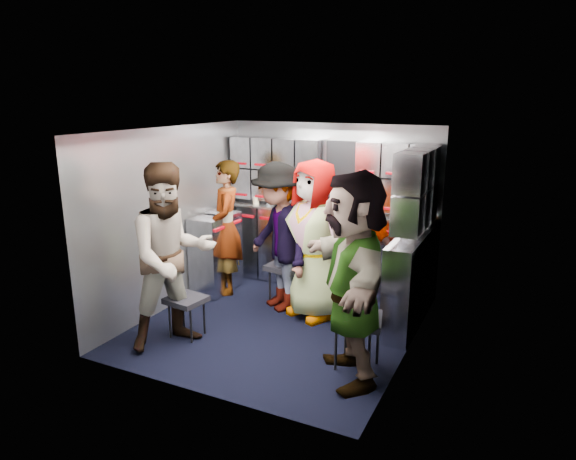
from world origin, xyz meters
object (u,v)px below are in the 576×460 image
at_px(attendant_arc_a, 172,257).
at_px(jump_seat_near_right, 358,322).
at_px(jump_seat_mid_right, 359,282).
at_px(jump_seat_center, 320,281).
at_px(attendant_arc_b, 279,237).
at_px(attendant_arc_d, 355,253).
at_px(jump_seat_near_left, 186,302).
at_px(attendant_arc_c, 314,240).
at_px(jump_seat_mid_left, 286,269).
at_px(attendant_standing, 226,228).
at_px(attendant_arc_e, 353,278).

bearing_deg(attendant_arc_a, jump_seat_near_right, -46.83).
bearing_deg(jump_seat_near_right, jump_seat_mid_right, 107.57).
relative_size(jump_seat_center, attendant_arc_b, 0.23).
relative_size(attendant_arc_a, attendant_arc_d, 1.21).
bearing_deg(jump_seat_near_left, attendant_arc_c, 47.03).
xyz_separation_m(jump_seat_mid_left, attendant_arc_d, (0.89, -0.08, 0.34)).
bearing_deg(attendant_arc_b, attendant_arc_a, -77.34).
bearing_deg(jump_seat_near_left, attendant_arc_b, 64.51).
relative_size(jump_seat_mid_left, attendant_arc_d, 0.31).
distance_m(jump_seat_mid_left, jump_seat_center, 0.46).
bearing_deg(attendant_arc_c, attendant_arc_d, 41.96).
xyz_separation_m(jump_seat_near_left, jump_seat_mid_right, (1.41, 1.37, -0.01)).
distance_m(attendant_arc_a, attendant_arc_b, 1.37).
bearing_deg(attendant_arc_d, attendant_arc_c, -168.81).
distance_m(attendant_arc_b, attendant_arc_d, 0.90).
xyz_separation_m(jump_seat_mid_left, attendant_standing, (-0.83, -0.01, 0.42)).
bearing_deg(attendant_arc_e, jump_seat_near_right, 147.20).
relative_size(attendant_arc_c, attendant_arc_d, 1.18).
xyz_separation_m(jump_seat_near_left, attendant_arc_c, (0.98, 1.05, 0.51)).
relative_size(jump_seat_mid_left, jump_seat_center, 1.18).
xyz_separation_m(attendant_arc_b, attendant_arc_d, (0.89, 0.10, -0.10)).
distance_m(jump_seat_mid_right, attendant_arc_d, 0.43).
distance_m(jump_seat_near_left, attendant_arc_c, 1.52).
relative_size(jump_seat_near_left, jump_seat_mid_right, 1.03).
bearing_deg(jump_seat_center, attendant_arc_a, -124.74).
bearing_deg(jump_seat_mid_left, jump_seat_near_right, -40.94).
relative_size(attendant_standing, attendant_arc_c, 0.94).
xyz_separation_m(jump_seat_center, attendant_arc_a, (-0.98, -1.41, 0.56)).
relative_size(jump_seat_near_right, attendant_arc_a, 0.28).
distance_m(attendant_arc_a, attendant_arc_c, 1.57).
bearing_deg(attendant_arc_d, jump_seat_near_left, -146.63).
xyz_separation_m(attendant_standing, attendant_arc_d, (1.72, -0.07, -0.08)).
xyz_separation_m(attendant_arc_a, attendant_arc_d, (1.41, 1.37, -0.16)).
xyz_separation_m(jump_seat_center, jump_seat_near_right, (0.82, -1.07, 0.09)).
bearing_deg(jump_seat_mid_right, attendant_standing, -176.41).
bearing_deg(attendant_arc_c, jump_seat_center, 114.02).
xyz_separation_m(jump_seat_mid_left, attendant_arc_c, (0.46, -0.22, 0.47)).
distance_m(jump_seat_mid_left, jump_seat_near_right, 1.69).
relative_size(attendant_arc_b, attendant_arc_d, 1.14).
xyz_separation_m(jump_seat_near_left, attendant_arc_a, (0.00, -0.18, 0.54)).
bearing_deg(attendant_arc_d, jump_seat_center, 168.01).
xyz_separation_m(jump_seat_near_right, attendant_arc_d, (-0.38, 1.03, 0.31)).
height_order(jump_seat_mid_right, attendant_arc_b, attendant_arc_b).
bearing_deg(jump_seat_near_left, jump_seat_mid_right, 44.15).
bearing_deg(attendant_arc_a, attendant_standing, 44.45).
distance_m(jump_seat_near_right, attendant_arc_c, 1.29).
xyz_separation_m(jump_seat_near_left, attendant_arc_d, (1.41, 1.19, 0.38)).
bearing_deg(attendant_arc_c, attendant_arc_a, -104.47).
bearing_deg(attendant_arc_a, attendant_arc_e, -52.47).
distance_m(attendant_standing, attendant_arc_c, 1.30).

